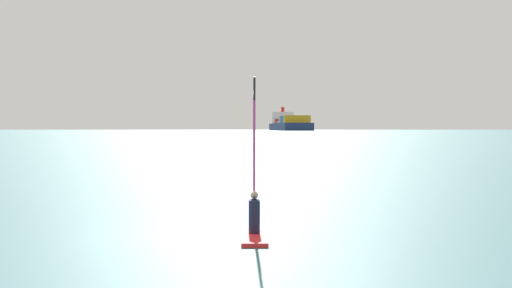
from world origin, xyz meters
name	(u,v)px	position (x,y,z in m)	size (l,w,h in m)	color
ground_plane	(194,236)	(0.00, 0.00, 0.00)	(4000.00, 4000.00, 0.00)	#386066
windsurfer	(254,195)	(1.73, -0.11, 1.17)	(0.71, 3.52, 4.52)	red
cargo_ship	(289,124)	(50.47, 712.77, 6.85)	(39.87, 161.41, 28.18)	navy
distant_headland	(411,119)	(400.31, 1548.80, 25.25)	(722.15, 498.80, 50.49)	#756B56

